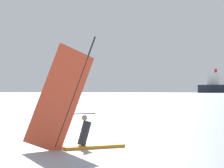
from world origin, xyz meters
TOP-DOWN VIEW (x-y plane):
  - ground_plane at (0.00, 0.00)m, footprint 4000.00×4000.00m
  - windsurfer at (1.66, -0.98)m, footprint 3.04×3.12m

SIDE VIEW (x-z plane):
  - ground_plane at x=0.00m, z-range 0.00..0.00m
  - windsurfer at x=1.66m, z-range -1.14..3.33m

